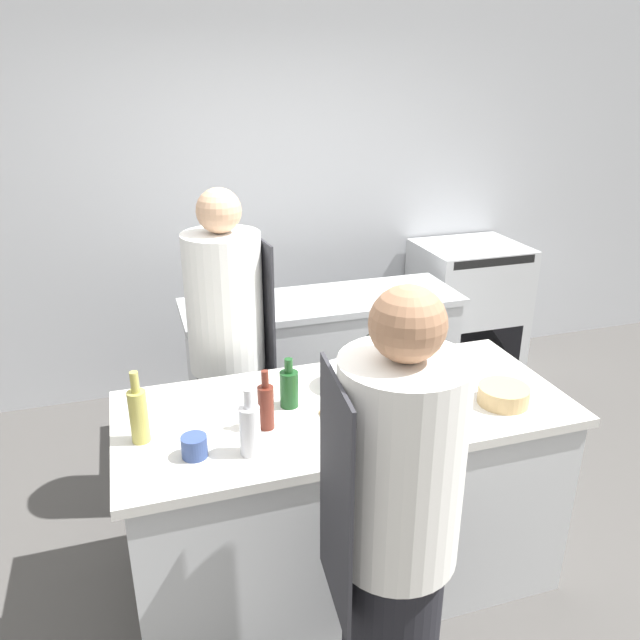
# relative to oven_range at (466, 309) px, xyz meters

# --- Properties ---
(ground_plane) EXTENTS (16.00, 16.00, 0.00)m
(ground_plane) POSITION_rel_oven_range_xyz_m (-1.62, -1.76, -0.50)
(ground_plane) COLOR #4C4947
(wall_back) EXTENTS (8.00, 0.06, 2.80)m
(wall_back) POSITION_rel_oven_range_xyz_m (-1.62, 0.37, 0.90)
(wall_back) COLOR silver
(wall_back) RESTS_ON ground_plane
(prep_counter) EXTENTS (1.89, 0.84, 0.90)m
(prep_counter) POSITION_rel_oven_range_xyz_m (-1.62, -1.76, -0.05)
(prep_counter) COLOR silver
(prep_counter) RESTS_ON ground_plane
(pass_counter) EXTENTS (1.72, 0.57, 0.90)m
(pass_counter) POSITION_rel_oven_range_xyz_m (-1.31, -0.49, -0.05)
(pass_counter) COLOR silver
(pass_counter) RESTS_ON ground_plane
(oven_range) EXTENTS (0.76, 0.64, 1.01)m
(oven_range) POSITION_rel_oven_range_xyz_m (0.00, 0.00, 0.00)
(oven_range) COLOR silver
(oven_range) RESTS_ON ground_plane
(chef_at_prep_near) EXTENTS (0.42, 0.40, 1.67)m
(chef_at_prep_near) POSITION_rel_oven_range_xyz_m (-1.71, -2.48, 0.33)
(chef_at_prep_near) COLOR black
(chef_at_prep_near) RESTS_ON ground_plane
(chef_at_stove) EXTENTS (0.41, 0.39, 1.70)m
(chef_at_stove) POSITION_rel_oven_range_xyz_m (-1.99, -1.01, 0.35)
(chef_at_stove) COLOR black
(chef_at_stove) RESTS_ON ground_plane
(bottle_olive_oil) EXTENTS (0.07, 0.07, 0.27)m
(bottle_olive_oil) POSITION_rel_oven_range_xyz_m (-1.41, -1.54, 0.51)
(bottle_olive_oil) COLOR black
(bottle_olive_oil) RESTS_ON prep_counter
(bottle_vinegar) EXTENTS (0.08, 0.08, 0.22)m
(bottle_vinegar) POSITION_rel_oven_range_xyz_m (-1.85, -1.70, 0.48)
(bottle_vinegar) COLOR #19471E
(bottle_vinegar) RESTS_ON prep_counter
(bottle_wine) EXTENTS (0.07, 0.07, 0.29)m
(bottle_wine) POSITION_rel_oven_range_xyz_m (-2.45, -1.78, 0.51)
(bottle_wine) COLOR #B2A84C
(bottle_wine) RESTS_ON prep_counter
(bottle_cooking_oil) EXTENTS (0.08, 0.08, 0.26)m
(bottle_cooking_oil) POSITION_rel_oven_range_xyz_m (-2.07, -1.99, 0.50)
(bottle_cooking_oil) COLOR silver
(bottle_cooking_oil) RESTS_ON prep_counter
(bottle_sauce) EXTENTS (0.06, 0.06, 0.25)m
(bottle_sauce) POSITION_rel_oven_range_xyz_m (-1.98, -1.83, 0.50)
(bottle_sauce) COLOR #5B2319
(bottle_sauce) RESTS_ON prep_counter
(bowl_mixing_large) EXTENTS (0.21, 0.21, 0.08)m
(bowl_mixing_large) POSITION_rel_oven_range_xyz_m (-0.98, -1.94, 0.44)
(bowl_mixing_large) COLOR tan
(bowl_mixing_large) RESTS_ON prep_counter
(bowl_prep_small) EXTENTS (0.22, 0.22, 0.09)m
(bowl_prep_small) POSITION_rel_oven_range_xyz_m (-1.56, -1.60, 0.44)
(bowl_prep_small) COLOR #B7BABC
(bowl_prep_small) RESTS_ON prep_counter
(cup) EXTENTS (0.10, 0.10, 0.08)m
(cup) POSITION_rel_oven_range_xyz_m (-2.27, -1.95, 0.44)
(cup) COLOR #33477F
(cup) RESTS_ON prep_counter
(cutting_board) EXTENTS (0.31, 0.21, 0.01)m
(cutting_board) POSITION_rel_oven_range_xyz_m (-1.59, -1.89, 0.40)
(cutting_board) COLOR tan
(cutting_board) RESTS_ON prep_counter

